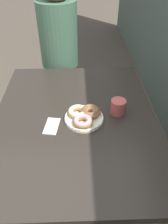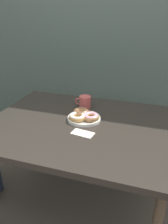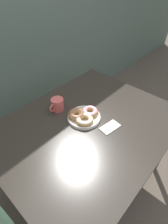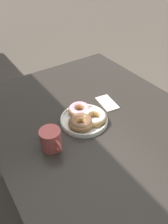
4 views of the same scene
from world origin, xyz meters
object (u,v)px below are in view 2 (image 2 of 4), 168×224
Objects in this scene: coffee_mug at (85,102)px; dining_table at (78,132)px; donut_plate at (83,116)px; napkin at (83,133)px.

dining_table is at bearing -82.27° from coffee_mug.
coffee_mug is (-0.06, 0.21, 0.02)m from donut_plate.
dining_table is 0.29m from coffee_mug.
coffee_mug is 0.42m from napkin.
napkin is (0.08, -0.13, 0.07)m from dining_table.
dining_table is 0.12m from donut_plate.
coffee_mug is at bearing 97.73° from dining_table.
napkin is at bearing -74.13° from coffee_mug.
napkin is at bearing -73.08° from donut_plate.
dining_table is 4.94× the size of donut_plate.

